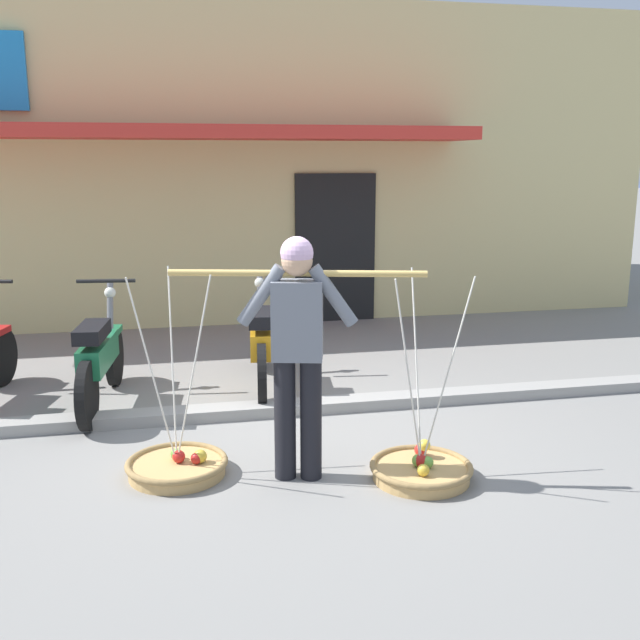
{
  "coord_description": "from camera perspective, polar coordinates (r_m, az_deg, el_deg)",
  "views": [
    {
      "loc": [
        -0.88,
        -5.37,
        2.19
      ],
      "look_at": [
        0.38,
        0.6,
        0.85
      ],
      "focal_mm": 41.33,
      "sensor_mm": 36.0,
      "label": 1
    }
  ],
  "objects": [
    {
      "name": "fruit_vendor",
      "position": [
        4.98,
        -1.76,
        -1.74
      ],
      "size": [
        1.68,
        0.46,
        1.7
      ],
      "color": "black",
      "rests_on": "ground"
    },
    {
      "name": "ground_plane",
      "position": [
        5.87,
        -2.5,
        -9.54
      ],
      "size": [
        90.0,
        90.0,
        0.0
      ],
      "primitive_type": "plane",
      "color": "gray"
    },
    {
      "name": "motorcycle_third_in_row",
      "position": [
        7.15,
        -4.59,
        -1.72
      ],
      "size": [
        0.54,
        1.82,
        1.09
      ],
      "color": "black",
      "rests_on": "ground"
    },
    {
      "name": "sidewalk_curb",
      "position": [
        6.5,
        -3.53,
        -6.87
      ],
      "size": [
        20.0,
        0.24,
        0.1
      ],
      "primitive_type": "cube",
      "color": "gray",
      "rests_on": "ground"
    },
    {
      "name": "storefront_building",
      "position": [
        12.21,
        -10.71,
        11.77
      ],
      "size": [
        13.0,
        6.0,
        4.2
      ],
      "color": "#DBC684",
      "rests_on": "ground"
    },
    {
      "name": "motorcycle_second_in_row",
      "position": [
        6.86,
        -16.67,
        -2.83
      ],
      "size": [
        0.54,
        1.82,
        1.09
      ],
      "color": "black",
      "rests_on": "ground"
    },
    {
      "name": "fruit_basket_right_side",
      "position": [
        5.39,
        -10.98,
        -10.99
      ],
      "size": [
        0.72,
        0.72,
        1.45
      ],
      "color": "tan",
      "rests_on": "ground"
    },
    {
      "name": "fruit_basket_left_side",
      "position": [
        5.29,
        7.84,
        -11.35
      ],
      "size": [
        0.72,
        0.72,
        1.45
      ],
      "color": "tan",
      "rests_on": "ground"
    }
  ]
}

